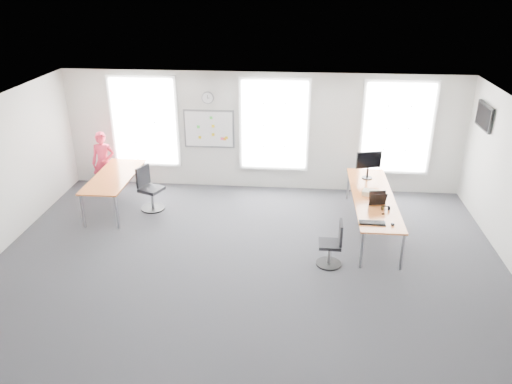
# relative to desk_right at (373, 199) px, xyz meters

# --- Properties ---
(floor) EXTENTS (10.00, 10.00, 0.00)m
(floor) POSITION_rel_desk_right_xyz_m (-2.55, -1.87, -0.74)
(floor) COLOR #2A292F
(floor) RESTS_ON ground
(ceiling) EXTENTS (10.00, 10.00, 0.00)m
(ceiling) POSITION_rel_desk_right_xyz_m (-2.55, -1.87, 2.26)
(ceiling) COLOR white
(ceiling) RESTS_ON ground
(wall_back) EXTENTS (10.00, 0.00, 10.00)m
(wall_back) POSITION_rel_desk_right_xyz_m (-2.55, 2.13, 0.76)
(wall_back) COLOR silver
(wall_back) RESTS_ON ground
(wall_front) EXTENTS (10.00, 0.00, 10.00)m
(wall_front) POSITION_rel_desk_right_xyz_m (-2.55, -5.87, 0.76)
(wall_front) COLOR silver
(wall_front) RESTS_ON ground
(window_left) EXTENTS (1.60, 0.06, 2.20)m
(window_left) POSITION_rel_desk_right_xyz_m (-5.55, 2.10, 0.96)
(window_left) COLOR white
(window_left) RESTS_ON wall_back
(window_mid) EXTENTS (1.60, 0.06, 2.20)m
(window_mid) POSITION_rel_desk_right_xyz_m (-2.25, 2.10, 0.96)
(window_mid) COLOR white
(window_mid) RESTS_ON wall_back
(window_right) EXTENTS (1.60, 0.06, 2.20)m
(window_right) POSITION_rel_desk_right_xyz_m (0.75, 2.10, 0.96)
(window_right) COLOR white
(window_right) RESTS_ON wall_back
(desk_right) EXTENTS (0.87, 3.27, 0.79)m
(desk_right) POSITION_rel_desk_right_xyz_m (0.00, 0.00, 0.00)
(desk_right) COLOR orange
(desk_right) RESTS_ON ground
(desk_left) EXTENTS (0.90, 2.24, 0.82)m
(desk_left) POSITION_rel_desk_right_xyz_m (-5.93, 0.61, 0.01)
(desk_left) COLOR orange
(desk_left) RESTS_ON ground
(chair_right) EXTENTS (0.49, 0.49, 0.92)m
(chair_right) POSITION_rel_desk_right_xyz_m (-0.92, -1.52, -0.34)
(chair_right) COLOR black
(chair_right) RESTS_ON ground
(chair_left) EXTENTS (0.62, 0.62, 1.05)m
(chair_left) POSITION_rel_desk_right_xyz_m (-5.11, 0.61, -0.28)
(chair_left) COLOR black
(chair_left) RESTS_ON ground
(person) EXTENTS (0.62, 0.45, 1.59)m
(person) POSITION_rel_desk_right_xyz_m (-6.50, 1.47, 0.05)
(person) COLOR #CE2944
(person) RESTS_ON ground
(whiteboard) EXTENTS (1.20, 0.03, 0.90)m
(whiteboard) POSITION_rel_desk_right_xyz_m (-3.90, 2.10, 0.81)
(whiteboard) COLOR white
(whiteboard) RESTS_ON wall_back
(wall_clock) EXTENTS (0.30, 0.04, 0.30)m
(wall_clock) POSITION_rel_desk_right_xyz_m (-3.90, 2.10, 1.61)
(wall_clock) COLOR gray
(wall_clock) RESTS_ON wall_back
(tv) EXTENTS (0.06, 0.90, 0.55)m
(tv) POSITION_rel_desk_right_xyz_m (2.40, 1.13, 1.56)
(tv) COLOR black
(tv) RESTS_ON wall_right
(keyboard) EXTENTS (0.51, 0.21, 0.02)m
(keyboard) POSITION_rel_desk_right_xyz_m (-0.18, -1.26, 0.06)
(keyboard) COLOR black
(keyboard) RESTS_ON desk_right
(mouse) EXTENTS (0.09, 0.12, 0.04)m
(mouse) POSITION_rel_desk_right_xyz_m (0.20, -1.30, 0.07)
(mouse) COLOR black
(mouse) RESTS_ON desk_right
(lens_cap) EXTENTS (0.08, 0.08, 0.01)m
(lens_cap) POSITION_rel_desk_right_xyz_m (0.08, -0.84, 0.06)
(lens_cap) COLOR black
(lens_cap) RESTS_ON desk_right
(headphones) EXTENTS (0.17, 0.09, 0.10)m
(headphones) POSITION_rel_desk_right_xyz_m (0.16, -0.65, 0.10)
(headphones) COLOR black
(headphones) RESTS_ON desk_right
(laptop_sleeve) EXTENTS (0.37, 0.26, 0.29)m
(laptop_sleeve) POSITION_rel_desk_right_xyz_m (0.02, -0.42, 0.19)
(laptop_sleeve) COLOR black
(laptop_sleeve) RESTS_ON desk_right
(paper_stack) EXTENTS (0.37, 0.32, 0.11)m
(paper_stack) POSITION_rel_desk_right_xyz_m (-0.07, 0.06, 0.11)
(paper_stack) COLOR beige
(paper_stack) RESTS_ON desk_right
(monitor) EXTENTS (0.58, 0.24, 0.65)m
(monitor) POSITION_rel_desk_right_xyz_m (-0.02, 1.01, 0.45)
(monitor) COLOR black
(monitor) RESTS_ON desk_right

